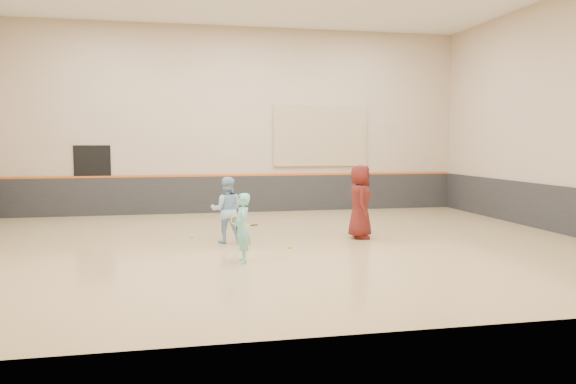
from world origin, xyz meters
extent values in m
cube|color=tan|center=(0.00, 0.00, -0.10)|extent=(15.00, 12.00, 0.20)
cube|color=#C2A98D|center=(0.00, 6.01, 3.00)|extent=(15.00, 0.02, 6.00)
cube|color=#C2A98D|center=(0.00, -6.01, 3.00)|extent=(15.00, 0.02, 6.00)
cube|color=#C2A98D|center=(7.51, 0.00, 3.00)|extent=(0.02, 12.00, 6.00)
cube|color=#232326|center=(0.00, 5.97, 0.60)|extent=(14.90, 0.04, 1.20)
cube|color=#232326|center=(7.47, 0.00, 0.60)|extent=(0.04, 11.90, 1.20)
cube|color=#D85914|center=(0.00, 5.96, 1.22)|extent=(14.90, 0.03, 0.06)
cube|color=tan|center=(2.80, 5.95, 2.50)|extent=(3.20, 0.08, 2.00)
cube|color=black|center=(-4.50, 5.98, 1.10)|extent=(1.10, 0.05, 2.20)
imported|color=#80DED6|center=(-0.79, -1.71, 0.67)|extent=(0.37, 0.52, 1.34)
imported|color=#99C3EC|center=(-0.88, 0.49, 0.76)|extent=(0.79, 0.64, 1.51)
imported|color=#571814|center=(2.31, 0.43, 0.88)|extent=(0.74, 0.96, 1.76)
sphere|color=#B3D030|center=(0.38, -0.54, 0.03)|extent=(0.07, 0.07, 0.07)
sphere|color=#BBD130|center=(2.41, 0.29, 1.18)|extent=(0.07, 0.07, 0.07)
sphere|color=#BED030|center=(-1.64, 1.21, 0.03)|extent=(0.07, 0.07, 0.07)
camera|label=1|loc=(-2.08, -12.27, 2.32)|focal=35.00mm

